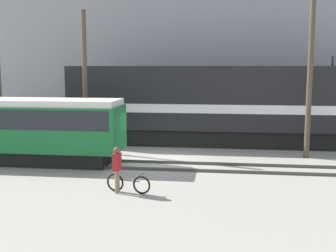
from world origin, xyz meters
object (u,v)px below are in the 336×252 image
object	(u,v)px
streetcar	(17,126)
bicycle	(128,184)
freight_locomotive	(227,104)
utility_pole_center	(85,82)
utility_pole_right	(310,77)
person	(117,165)

from	to	relation	value
streetcar	bicycle	distance (m)	7.79
freight_locomotive	utility_pole_center	distance (m)	8.37
freight_locomotive	streetcar	size ratio (longest dim) A/B	1.82
freight_locomotive	utility_pole_right	bearing A→B (deg)	-37.15
person	utility_pole_right	distance (m)	11.37
person	utility_pole_center	size ratio (longest dim) A/B	0.23
freight_locomotive	utility_pole_center	bearing A→B (deg)	-158.11
freight_locomotive	bicycle	size ratio (longest dim) A/B	10.72
utility_pole_center	utility_pole_right	bearing A→B (deg)	0.00
bicycle	utility_pole_right	xyz separation A→B (m)	(7.72, 7.25, 3.81)
streetcar	bicycle	xyz separation A→B (m)	(6.42, -4.17, -1.43)
freight_locomotive	person	xyz separation A→B (m)	(-4.06, -10.40, -1.41)
streetcar	utility_pole_right	bearing A→B (deg)	12.29
freight_locomotive	bicycle	xyz separation A→B (m)	(-3.66, -10.33, -2.12)
streetcar	person	bearing A→B (deg)	-35.19
freight_locomotive	person	size ratio (longest dim) A/B	10.72
freight_locomotive	person	world-z (taller)	freight_locomotive
utility_pole_right	streetcar	bearing A→B (deg)	-167.71
streetcar	utility_pole_center	xyz separation A→B (m)	(2.41, 3.08, 2.04)
utility_pole_center	streetcar	bearing A→B (deg)	-127.98
person	utility_pole_right	size ratio (longest dim) A/B	0.21
freight_locomotive	streetcar	xyz separation A→B (m)	(-10.07, -6.16, -0.68)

